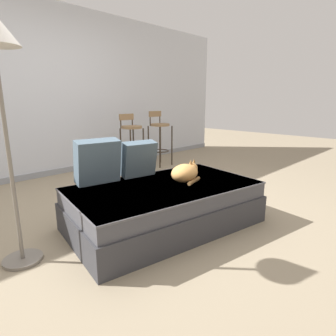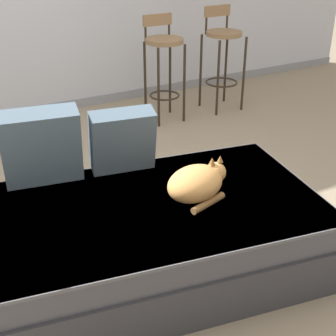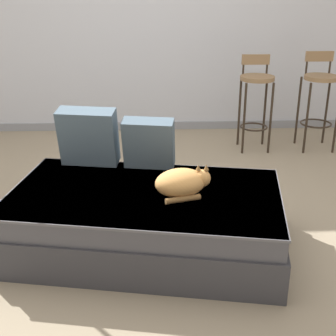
{
  "view_description": "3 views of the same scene",
  "coord_description": "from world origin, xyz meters",
  "px_view_note": "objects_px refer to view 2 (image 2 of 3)",
  "views": [
    {
      "loc": [
        -1.75,
        -2.19,
        1.17
      ],
      "look_at": [
        0.15,
        -0.3,
        0.52
      ],
      "focal_mm": 30.0,
      "sensor_mm": 36.0,
      "label": 1
    },
    {
      "loc": [
        -0.9,
        -2.19,
        1.65
      ],
      "look_at": [
        0.15,
        -0.3,
        0.52
      ],
      "focal_mm": 50.0,
      "sensor_mm": 36.0,
      "label": 2
    },
    {
      "loc": [
        0.04,
        -3.1,
        1.67
      ],
      "look_at": [
        0.15,
        -0.3,
        0.52
      ],
      "focal_mm": 50.0,
      "sensor_mm": 36.0,
      "label": 3
    }
  ],
  "objects_px": {
    "cat": "(197,183)",
    "throw_pillow_corner": "(41,147)",
    "bar_stool_near_window": "(164,56)",
    "throw_pillow_middle": "(122,140)",
    "couch": "(152,236)",
    "bar_stool_by_doorway": "(222,49)"
  },
  "relations": [
    {
      "from": "cat",
      "to": "throw_pillow_corner",
      "type": "bearing_deg",
      "value": 139.84
    },
    {
      "from": "bar_stool_near_window",
      "to": "throw_pillow_middle",
      "type": "bearing_deg",
      "value": -125.74
    },
    {
      "from": "couch",
      "to": "bar_stool_by_doorway",
      "type": "distance_m",
      "value": 2.61
    },
    {
      "from": "throw_pillow_corner",
      "to": "throw_pillow_middle",
      "type": "distance_m",
      "value": 0.44
    },
    {
      "from": "throw_pillow_middle",
      "to": "bar_stool_near_window",
      "type": "bearing_deg",
      "value": 54.26
    },
    {
      "from": "throw_pillow_corner",
      "to": "bar_stool_near_window",
      "type": "height_order",
      "value": "bar_stool_near_window"
    },
    {
      "from": "couch",
      "to": "throw_pillow_corner",
      "type": "bearing_deg",
      "value": 129.99
    },
    {
      "from": "throw_pillow_middle",
      "to": "throw_pillow_corner",
      "type": "bearing_deg",
      "value": 170.02
    },
    {
      "from": "couch",
      "to": "bar_stool_by_doorway",
      "type": "relative_size",
      "value": 1.93
    },
    {
      "from": "throw_pillow_middle",
      "to": "bar_stool_near_window",
      "type": "distance_m",
      "value": 1.85
    },
    {
      "from": "couch",
      "to": "throw_pillow_corner",
      "type": "height_order",
      "value": "throw_pillow_corner"
    },
    {
      "from": "couch",
      "to": "throw_pillow_corner",
      "type": "distance_m",
      "value": 0.75
    },
    {
      "from": "couch",
      "to": "bar_stool_near_window",
      "type": "xyz_separation_m",
      "value": [
        1.1,
        1.9,
        0.4
      ]
    },
    {
      "from": "bar_stool_by_doorway",
      "to": "throw_pillow_corner",
      "type": "bearing_deg",
      "value": -146.53
    },
    {
      "from": "couch",
      "to": "bar_stool_near_window",
      "type": "bearing_deg",
      "value": 59.84
    },
    {
      "from": "cat",
      "to": "bar_stool_by_doorway",
      "type": "relative_size",
      "value": 0.39
    },
    {
      "from": "couch",
      "to": "bar_stool_near_window",
      "type": "distance_m",
      "value": 2.23
    },
    {
      "from": "throw_pillow_corner",
      "to": "couch",
      "type": "bearing_deg",
      "value": -50.01
    },
    {
      "from": "bar_stool_near_window",
      "to": "bar_stool_by_doorway",
      "type": "xyz_separation_m",
      "value": [
        0.64,
        -0.0,
        -0.01
      ]
    },
    {
      "from": "bar_stool_near_window",
      "to": "bar_stool_by_doorway",
      "type": "height_order",
      "value": "bar_stool_by_doorway"
    },
    {
      "from": "bar_stool_near_window",
      "to": "bar_stool_by_doorway",
      "type": "bearing_deg",
      "value": -0.03
    },
    {
      "from": "couch",
      "to": "throw_pillow_middle",
      "type": "height_order",
      "value": "throw_pillow_middle"
    }
  ]
}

